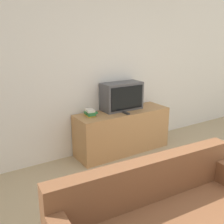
# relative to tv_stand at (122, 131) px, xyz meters

# --- Properties ---
(wall_back) EXTENTS (9.00, 0.06, 2.60)m
(wall_back) POSITION_rel_tv_stand_xyz_m (-0.37, 0.30, 0.95)
(wall_back) COLOR white
(wall_back) RESTS_ON ground_plane
(tv_stand) EXTENTS (1.60, 0.50, 0.69)m
(tv_stand) POSITION_rel_tv_stand_xyz_m (0.00, 0.00, 0.00)
(tv_stand) COLOR tan
(tv_stand) RESTS_ON ground_plane
(television) EXTENTS (0.68, 0.31, 0.45)m
(television) POSITION_rel_tv_stand_xyz_m (0.05, 0.10, 0.57)
(television) COLOR #4C4C51
(television) RESTS_ON tv_stand
(book_stack) EXTENTS (0.17, 0.19, 0.11)m
(book_stack) POSITION_rel_tv_stand_xyz_m (-0.57, 0.04, 0.40)
(book_stack) COLOR gold
(book_stack) RESTS_ON tv_stand
(remote_on_stand) EXTENTS (0.06, 0.15, 0.02)m
(remote_on_stand) POSITION_rel_tv_stand_xyz_m (-0.04, -0.15, 0.36)
(remote_on_stand) COLOR #2D2D2D
(remote_on_stand) RESTS_ON tv_stand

